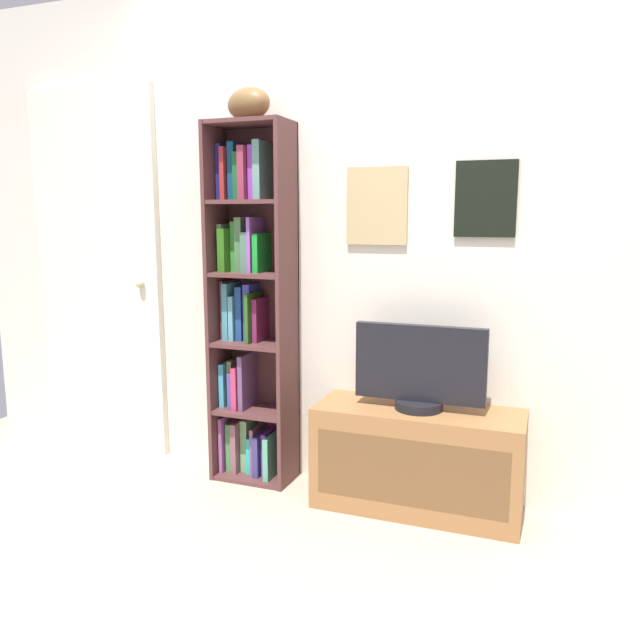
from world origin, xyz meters
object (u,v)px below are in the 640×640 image
Objects in this scene: football at (249,104)px; television at (420,369)px; bookshelf at (250,312)px; tv_stand at (417,459)px; door at (99,275)px.

football reaches higher than television.
bookshelf reaches higher than television.
football reaches higher than tv_stand.
bookshelf is 1.02m from football.
football is 1.87m from tv_stand.
television is at bearing -5.45° from bookshelf.
tv_stand is at bearing -5.53° from bookshelf.
television is (0.90, -0.09, -0.20)m from bookshelf.
bookshelf is 1.90× the size of tv_stand.
door is (-1.90, 0.16, 0.79)m from tv_stand.
television is 1.94m from door.
bookshelf is 0.88× the size of door.
tv_stand is (0.87, -0.06, -1.65)m from football.
bookshelf is 1.11m from tv_stand.
tv_stand is (0.90, -0.09, -0.63)m from bookshelf.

